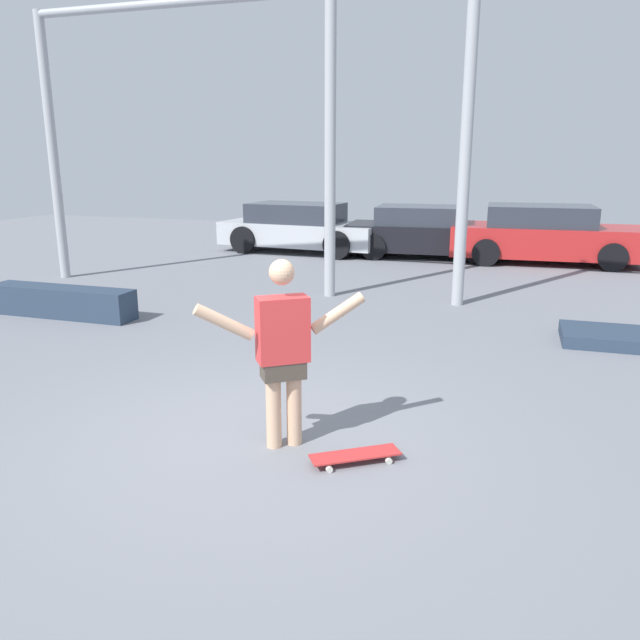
{
  "coord_description": "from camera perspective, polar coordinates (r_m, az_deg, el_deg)",
  "views": [
    {
      "loc": [
        2.17,
        -4.8,
        2.49
      ],
      "look_at": [
        0.11,
        1.49,
        0.75
      ],
      "focal_mm": 35.0,
      "sensor_mm": 36.0,
      "label": 1
    }
  ],
  "objects": [
    {
      "name": "parked_car_red",
      "position": [
        16.08,
        19.82,
        7.33
      ],
      "size": [
        4.5,
        2.17,
        1.37
      ],
      "rotation": [
        0.0,
        0.0,
        0.05
      ],
      "color": "red",
      "rests_on": "ground_plane"
    },
    {
      "name": "skateboarder",
      "position": [
        5.34,
        -3.41,
        -2.42
      ],
      "size": [
        1.26,
        0.96,
        1.67
      ],
      "rotation": [
        0.0,
        0.0,
        0.63
      ],
      "color": "#DBAD89",
      "rests_on": "ground_plane"
    },
    {
      "name": "parked_car_black",
      "position": [
        16.27,
        9.67,
        7.92
      ],
      "size": [
        4.15,
        2.11,
        1.28
      ],
      "rotation": [
        0.0,
        0.0,
        0.07
      ],
      "color": "black",
      "rests_on": "ground_plane"
    },
    {
      "name": "parked_car_silver",
      "position": [
        16.91,
        -1.8,
        8.4
      ],
      "size": [
        4.43,
        2.14,
        1.29
      ],
      "rotation": [
        0.0,
        0.0,
        -0.08
      ],
      "color": "#B7BABF",
      "rests_on": "ground_plane"
    },
    {
      "name": "grind_box",
      "position": [
        10.83,
        -22.55,
        1.56
      ],
      "size": [
        2.52,
        0.5,
        0.48
      ],
      "primitive_type": "cube",
      "rotation": [
        0.0,
        0.0,
        -0.0
      ],
      "color": "#28384C",
      "rests_on": "ground_plane"
    },
    {
      "name": "ground_plane",
      "position": [
        5.83,
        -5.72,
        -10.65
      ],
      "size": [
        36.0,
        36.0,
        0.0
      ],
      "primitive_type": "plane",
      "color": "slate"
    },
    {
      "name": "skateboard",
      "position": [
        5.36,
        3.24,
        -12.25
      ],
      "size": [
        0.75,
        0.6,
        0.08
      ],
      "rotation": [
        0.0,
        0.0,
        0.6
      ],
      "color": "red",
      "rests_on": "ground_plane"
    },
    {
      "name": "canopy_support_left",
      "position": [
        12.5,
        -12.78,
        18.02
      ],
      "size": [
        6.1,
        0.2,
        5.23
      ],
      "color": "#A5A8AD",
      "rests_on": "ground_plane"
    }
  ]
}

